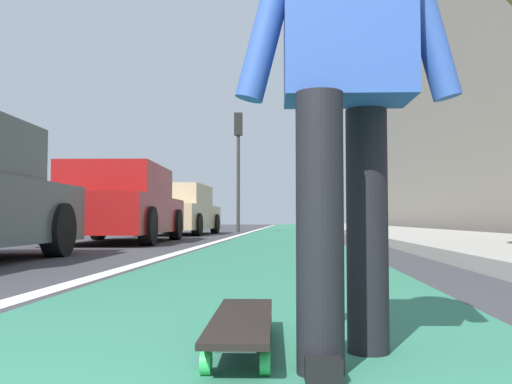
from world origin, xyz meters
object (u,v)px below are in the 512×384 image
at_px(skateboard, 242,323).
at_px(skater_person, 346,65).
at_px(parked_car_far, 180,211).
at_px(traffic_light, 238,150).
at_px(parked_car_mid, 120,205).

distance_m(skateboard, skater_person, 0.92).
distance_m(skateboard, parked_car_far, 14.78).
bearing_deg(skateboard, traffic_light, 5.70).
distance_m(skateboard, parked_car_mid, 9.35).
bearing_deg(parked_car_far, parked_car_mid, 179.77).
bearing_deg(traffic_light, skater_person, -173.25).
relative_size(skateboard, parked_car_far, 0.18).
bearing_deg(skateboard, skater_person, -113.36).
distance_m(parked_car_far, traffic_light, 4.14).
bearing_deg(traffic_light, parked_car_mid, 170.61).
bearing_deg(parked_car_far, skater_person, -166.34).
relative_size(skateboard, parked_car_mid, 0.18).
relative_size(skater_person, parked_car_far, 0.36).
relative_size(parked_car_mid, parked_car_far, 1.01).
relative_size(parked_car_mid, traffic_light, 1.09).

